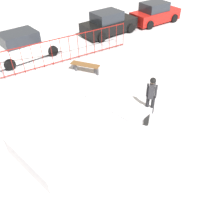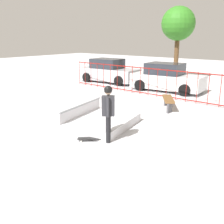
# 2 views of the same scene
# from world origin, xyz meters

# --- Properties ---
(ground_plane) EXTENTS (60.00, 60.00, 0.00)m
(ground_plane) POSITION_xyz_m (0.00, 0.00, 0.00)
(ground_plane) COLOR silver
(skate_ramp) EXTENTS (5.81, 3.63, 0.74)m
(skate_ramp) POSITION_xyz_m (-0.89, -0.37, 0.32)
(skate_ramp) COLOR silver
(skate_ramp) RESTS_ON ground
(skater) EXTENTS (0.44, 0.40, 1.73)m
(skater) POSITION_xyz_m (2.31, -0.88, 1.01)
(skater) COLOR black
(skater) RESTS_ON ground
(skateboard) EXTENTS (0.74, 0.67, 0.09)m
(skateboard) POSITION_xyz_m (1.87, -1.21, 0.08)
(skateboard) COLOR black
(skateboard) RESTS_ON ground
(perimeter_fence) EXTENTS (11.54, 0.56, 1.50)m
(perimeter_fence) POSITION_xyz_m (-0.00, 5.61, 0.77)
(perimeter_fence) COLOR maroon
(perimeter_fence) RESTS_ON ground
(park_bench) EXTENTS (1.22, 1.55, 0.48)m
(park_bench) POSITION_xyz_m (1.89, 3.76, 0.36)
(park_bench) COLOR brown
(park_bench) RESTS_ON ground
(parked_car_white) EXTENTS (4.23, 2.20, 1.60)m
(parked_car_white) POSITION_xyz_m (-0.14, 7.42, 0.72)
(parked_car_white) COLOR white
(parked_car_white) RESTS_ON ground
(parked_car_black) EXTENTS (4.19, 2.11, 1.60)m
(parked_car_black) POSITION_xyz_m (6.21, 7.63, 0.72)
(parked_car_black) COLOR black
(parked_car_black) RESTS_ON ground
(parked_car_red) EXTENTS (4.10, 1.92, 1.60)m
(parked_car_red) POSITION_xyz_m (10.60, 7.40, 0.72)
(parked_car_red) COLOR red
(parked_car_red) RESTS_ON ground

